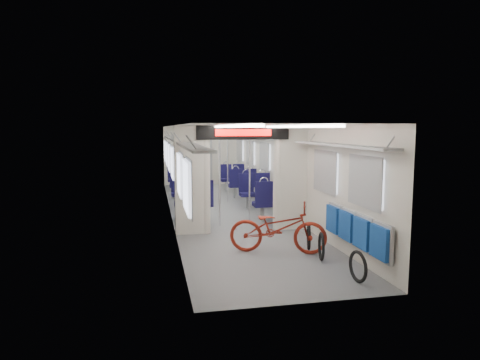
{
  "coord_description": "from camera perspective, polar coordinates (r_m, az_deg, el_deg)",
  "views": [
    {
      "loc": [
        -1.91,
        -10.99,
        2.24
      ],
      "look_at": [
        -0.04,
        -1.97,
        1.12
      ],
      "focal_mm": 32.0,
      "sensor_mm": 36.0,
      "label": 1
    }
  ],
  "objects": [
    {
      "name": "bike_hoop_c",
      "position": [
        8.08,
        9.15,
        -7.62
      ],
      "size": [
        0.2,
        0.49,
        0.5
      ],
      "primitive_type": "torus",
      "rotation": [
        1.57,
        0.0,
        1.27
      ],
      "color": "black",
      "rests_on": "ground"
    },
    {
      "name": "seat_bay_far_right",
      "position": [
        14.61,
        -0.37,
        0.16
      ],
      "size": [
        0.88,
        1.94,
        1.06
      ],
      "color": "black",
      "rests_on": "ground"
    },
    {
      "name": "stanchion_near_right",
      "position": [
        10.12,
        1.29,
        0.72
      ],
      "size": [
        0.04,
        0.04,
        2.3
      ],
      "primitive_type": "cylinder",
      "color": "silver",
      "rests_on": "ground"
    },
    {
      "name": "carriage",
      "position": [
        10.92,
        -1.59,
        3.02
      ],
      "size": [
        12.0,
        12.02,
        2.31
      ],
      "color": "#515456",
      "rests_on": "ground"
    },
    {
      "name": "bike_hoop_b",
      "position": [
        7.49,
        10.78,
        -8.88
      ],
      "size": [
        0.16,
        0.48,
        0.49
      ],
      "primitive_type": "torus",
      "rotation": [
        1.57,
        0.0,
        1.33
      ],
      "color": "black",
      "rests_on": "ground"
    },
    {
      "name": "stanchion_far_right",
      "position": [
        12.99,
        -1.68,
        2.09
      ],
      "size": [
        0.04,
        0.04,
        2.3
      ],
      "primitive_type": "cylinder",
      "color": "silver",
      "rests_on": "ground"
    },
    {
      "name": "seat_bay_near_left",
      "position": [
        11.31,
        -6.62,
        -1.73
      ],
      "size": [
        0.92,
        2.13,
        1.12
      ],
      "color": "black",
      "rests_on": "ground"
    },
    {
      "name": "bicycle",
      "position": [
        7.76,
        5.07,
        -6.37
      ],
      "size": [
        1.85,
        1.17,
        0.92
      ],
      "primitive_type": "imported",
      "rotation": [
        0.0,
        0.0,
        1.22
      ],
      "color": "maroon",
      "rests_on": "ground"
    },
    {
      "name": "stanchion_far_left",
      "position": [
        12.7,
        -4.15,
        1.97
      ],
      "size": [
        0.04,
        0.04,
        2.3
      ],
      "primitive_type": "cylinder",
      "color": "silver",
      "rests_on": "ground"
    },
    {
      "name": "stanchion_near_left",
      "position": [
        9.75,
        -2.73,
        0.49
      ],
      "size": [
        0.04,
        0.04,
        2.3
      ],
      "primitive_type": "cylinder",
      "color": "silver",
      "rests_on": "ground"
    },
    {
      "name": "flip_bench",
      "position": [
        7.35,
        15.1,
        -6.38
      ],
      "size": [
        0.12,
        2.15,
        0.57
      ],
      "color": "gray",
      "rests_on": "carriage"
    },
    {
      "name": "seat_bay_near_right",
      "position": [
        11.26,
        3.08,
        -1.8
      ],
      "size": [
        0.9,
        2.03,
        1.09
      ],
      "color": "black",
      "rests_on": "ground"
    },
    {
      "name": "bike_hoop_a",
      "position": [
        6.59,
        15.44,
        -11.27
      ],
      "size": [
        0.08,
        0.48,
        0.48
      ],
      "primitive_type": "torus",
      "rotation": [
        1.57,
        0.0,
        1.64
      ],
      "color": "black",
      "rests_on": "ground"
    },
    {
      "name": "seat_bay_far_left",
      "position": [
        14.69,
        -7.8,
        0.13
      ],
      "size": [
        0.88,
        1.91,
        1.05
      ],
      "color": "black",
      "rests_on": "ground"
    }
  ]
}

